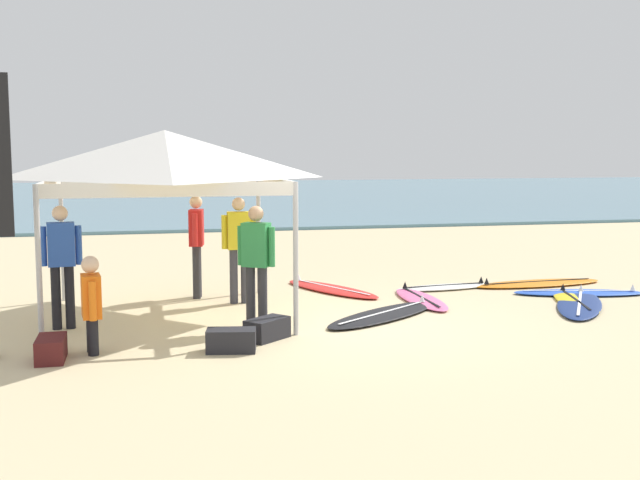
{
  "coord_description": "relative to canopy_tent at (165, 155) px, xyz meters",
  "views": [
    {
      "loc": [
        -2.72,
        -10.5,
        2.47
      ],
      "look_at": [
        0.19,
        1.91,
        1.0
      ],
      "focal_mm": 44.21,
      "sensor_mm": 36.0,
      "label": 1
    }
  ],
  "objects": [
    {
      "name": "ground_plane",
      "position": [
        2.29,
        -1.24,
        -2.39
      ],
      "size": [
        80.0,
        80.0,
        0.0
      ],
      "primitive_type": "plane",
      "color": "beige"
    },
    {
      "name": "surfboard_red",
      "position": [
        2.87,
        1.47,
        -2.35
      ],
      "size": [
        1.58,
        2.35,
        0.19
      ],
      "color": "red",
      "rests_on": "ground"
    },
    {
      "name": "canopy_tent",
      "position": [
        0.0,
        0.0,
        0.0
      ],
      "size": [
        3.35,
        3.35,
        2.75
      ],
      "color": "#B7B7BC",
      "rests_on": "ground"
    },
    {
      "name": "sea",
      "position": [
        2.29,
        29.79,
        -2.34
      ],
      "size": [
        80.0,
        36.0,
        0.1
      ],
      "primitive_type": "cube",
      "color": "#568499",
      "rests_on": "ground"
    },
    {
      "name": "surfboard_blue",
      "position": [
        6.92,
        0.15,
        -2.35
      ],
      "size": [
        2.31,
        1.1,
        0.19
      ],
      "color": "blue",
      "rests_on": "ground"
    },
    {
      "name": "gear_bag_on_sand",
      "position": [
        -1.45,
        -2.23,
        -2.25
      ],
      "size": [
        0.32,
        0.6,
        0.28
      ],
      "primitive_type": "cube",
      "rotation": [
        0.0,
        0.0,
        1.57
      ],
      "color": "#4C1919",
      "rests_on": "ground"
    },
    {
      "name": "gear_bag_near_tent",
      "position": [
        1.2,
        -1.79,
        -2.25
      ],
      "size": [
        0.66,
        0.63,
        0.28
      ],
      "primitive_type": "cube",
      "rotation": [
        0.0,
        0.0,
        0.71
      ],
      "color": "#232328",
      "rests_on": "ground"
    },
    {
      "name": "surfboard_white",
      "position": [
        4.87,
        1.19,
        -2.35
      ],
      "size": [
        1.9,
        0.7,
        0.19
      ],
      "color": "white",
      "rests_on": "ground"
    },
    {
      "name": "surfboard_orange",
      "position": [
        6.68,
        1.17,
        -2.35
      ],
      "size": [
        2.59,
        0.86,
        0.19
      ],
      "color": "orange",
      "rests_on": "ground"
    },
    {
      "name": "surfboard_pink",
      "position": [
        4.07,
        0.23,
        -2.35
      ],
      "size": [
        0.58,
        2.03,
        0.19
      ],
      "color": "pink",
      "rests_on": "ground"
    },
    {
      "name": "person_green",
      "position": [
        1.15,
        -1.2,
        -1.4
      ],
      "size": [
        0.48,
        0.38,
        1.71
      ],
      "color": "#2D2D33",
      "rests_on": "ground"
    },
    {
      "name": "surfboard_black",
      "position": [
        3.12,
        -0.79,
        -2.35
      ],
      "size": [
        2.44,
        2.07,
        0.19
      ],
      "color": "black",
      "rests_on": "ground"
    },
    {
      "name": "gear_bag_by_pole",
      "position": [
        0.67,
        -2.3,
        -2.25
      ],
      "size": [
        0.65,
        0.42,
        0.28
      ],
      "primitive_type": "cube",
      "rotation": [
        0.0,
        0.0,
        2.96
      ],
      "color": "#232328",
      "rests_on": "ground"
    },
    {
      "name": "person_red",
      "position": [
        0.54,
        1.37,
        -1.4
      ],
      "size": [
        0.28,
        0.54,
        1.71
      ],
      "color": "#2D2D33",
      "rests_on": "ground"
    },
    {
      "name": "person_orange",
      "position": [
        -0.98,
        -2.01,
        -1.73
      ],
      "size": [
        0.26,
        0.55,
        1.2
      ],
      "color": "black",
      "rests_on": "ground"
    },
    {
      "name": "person_blue",
      "position": [
        -1.44,
        -0.54,
        -1.4
      ],
      "size": [
        0.55,
        0.26,
        1.71
      ],
      "color": "black",
      "rests_on": "ground"
    },
    {
      "name": "surfboard_yellow",
      "position": [
        6.43,
        -0.53,
        -2.35
      ],
      "size": [
        1.09,
        2.08,
        0.19
      ],
      "color": "yellow",
      "rests_on": "ground"
    },
    {
      "name": "surfboard_navy",
      "position": [
        6.36,
        -0.77,
        -2.35
      ],
      "size": [
        1.9,
        2.46,
        0.19
      ],
      "color": "navy",
      "rests_on": "ground"
    },
    {
      "name": "person_yellow",
      "position": [
        1.16,
        0.73,
        -1.4
      ],
      "size": [
        0.55,
        0.23,
        1.71
      ],
      "color": "#383842",
      "rests_on": "ground"
    }
  ]
}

